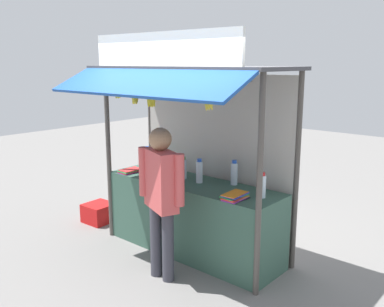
# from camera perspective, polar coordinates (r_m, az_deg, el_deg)

# --- Properties ---
(ground_plane) EXTENTS (20.00, 20.00, 0.00)m
(ground_plane) POSITION_cam_1_polar(r_m,az_deg,el_deg) (5.37, 0.00, -12.95)
(ground_plane) COLOR slate
(stall_counter) EXTENTS (2.28, 0.67, 0.88)m
(stall_counter) POSITION_cam_1_polar(r_m,az_deg,el_deg) (5.20, 0.00, -8.55)
(stall_counter) COLOR #385B4C
(stall_counter) RESTS_ON ground
(stall_structure) EXTENTS (2.48, 1.49, 2.59)m
(stall_structure) POSITION_cam_1_polar(r_m,az_deg,el_deg) (4.97, 0.57, 3.88)
(stall_structure) COLOR #4C4742
(stall_structure) RESTS_ON ground
(water_bottle_front_right) EXTENTS (0.06, 0.06, 0.22)m
(water_bottle_front_right) POSITION_cam_1_polar(r_m,az_deg,el_deg) (5.13, 1.12, -2.46)
(water_bottle_front_right) COLOR silver
(water_bottle_front_right) RESTS_ON stall_counter
(water_bottle_back_right) EXTENTS (0.08, 0.08, 0.29)m
(water_bottle_back_right) POSITION_cam_1_polar(r_m,az_deg,el_deg) (4.95, 5.70, -2.67)
(water_bottle_back_right) COLOR silver
(water_bottle_back_right) RESTS_ON stall_counter
(water_bottle_mid_left) EXTENTS (0.08, 0.08, 0.28)m
(water_bottle_mid_left) POSITION_cam_1_polar(r_m,az_deg,el_deg) (5.18, -1.16, -2.02)
(water_bottle_mid_left) COLOR silver
(water_bottle_mid_left) RESTS_ON stall_counter
(water_bottle_right) EXTENTS (0.08, 0.08, 0.29)m
(water_bottle_right) POSITION_cam_1_polar(r_m,az_deg,el_deg) (5.01, 1.00, -2.44)
(water_bottle_right) COLOR silver
(water_bottle_right) RESTS_ON stall_counter
(water_bottle_rear_center) EXTENTS (0.08, 0.08, 0.29)m
(water_bottle_rear_center) POSITION_cam_1_polar(r_m,az_deg,el_deg) (5.76, -6.09, -0.55)
(water_bottle_rear_center) COLOR silver
(water_bottle_rear_center) RESTS_ON stall_counter
(water_bottle_far_left) EXTENTS (0.08, 0.08, 0.27)m
(water_bottle_far_left) POSITION_cam_1_polar(r_m,az_deg,el_deg) (4.52, 9.46, -4.33)
(water_bottle_far_left) COLOR silver
(water_bottle_far_left) RESTS_ON stall_counter
(magazine_stack_left) EXTENTS (0.23, 0.27, 0.04)m
(magazine_stack_left) POSITION_cam_1_polar(r_m,az_deg,el_deg) (5.21, -3.70, -3.17)
(magazine_stack_left) COLOR green
(magazine_stack_left) RESTS_ON stall_counter
(magazine_stack_mid_right) EXTENTS (0.20, 0.32, 0.07)m
(magazine_stack_mid_right) POSITION_cam_1_polar(r_m,az_deg,el_deg) (4.45, 5.81, -5.76)
(magazine_stack_mid_right) COLOR black
(magazine_stack_mid_right) RESTS_ON stall_counter
(magazine_stack_back_left) EXTENTS (0.19, 0.29, 0.04)m
(magazine_stack_back_left) POSITION_cam_1_polar(r_m,az_deg,el_deg) (5.56, -8.35, -2.32)
(magazine_stack_back_left) COLOR purple
(magazine_stack_back_left) RESTS_ON stall_counter
(banana_bunch_rightmost) EXTENTS (0.08, 0.08, 0.25)m
(banana_bunch_rightmost) POSITION_cam_1_polar(r_m,az_deg,el_deg) (5.14, -10.01, 8.06)
(banana_bunch_rightmost) COLOR #332D23
(banana_bunch_inner_right) EXTENTS (0.11, 0.11, 0.29)m
(banana_bunch_inner_right) POSITION_cam_1_polar(r_m,az_deg,el_deg) (4.16, 2.27, 6.97)
(banana_bunch_inner_right) COLOR #332D23
(banana_bunch_leftmost) EXTENTS (0.09, 0.09, 0.30)m
(banana_bunch_leftmost) POSITION_cam_1_polar(r_m,az_deg,el_deg) (4.91, -7.70, 7.41)
(banana_bunch_leftmost) COLOR #332D23
(banana_bunch_inner_left) EXTENTS (0.12, 0.12, 0.31)m
(banana_bunch_inner_left) POSITION_cam_1_polar(r_m,az_deg,el_deg) (4.72, -5.54, 7.27)
(banana_bunch_inner_left) COLOR #332D23
(vendor_person) EXTENTS (0.62, 0.35, 1.64)m
(vendor_person) POSITION_cam_1_polar(r_m,az_deg,el_deg) (4.41, -4.19, -4.92)
(vendor_person) COLOR #383842
(vendor_person) RESTS_ON ground
(plastic_crate) EXTENTS (0.40, 0.40, 0.27)m
(plastic_crate) POSITION_cam_1_polar(r_m,az_deg,el_deg) (6.37, -12.42, -7.80)
(plastic_crate) COLOR red
(plastic_crate) RESTS_ON ground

